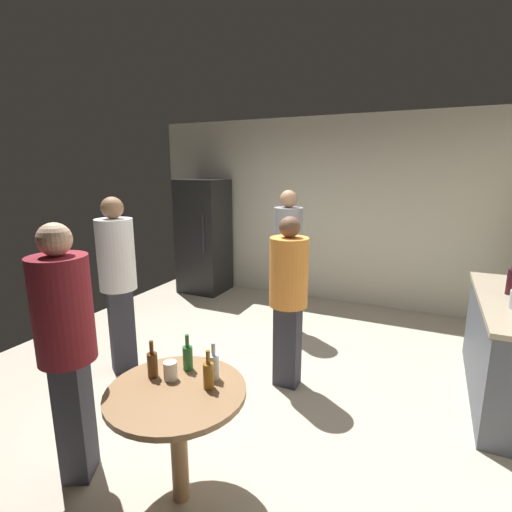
% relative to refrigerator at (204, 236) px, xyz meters
% --- Properties ---
extents(ground_plane, '(5.20, 5.20, 0.10)m').
position_rel_refrigerator_xyz_m(ground_plane, '(1.77, -2.20, -0.95)').
color(ground_plane, '#B2A893').
extents(wall_back, '(5.32, 0.06, 2.70)m').
position_rel_refrigerator_xyz_m(wall_back, '(1.77, 0.43, 0.45)').
color(wall_back, beige).
rests_on(wall_back, ground_plane).
extents(refrigerator, '(0.70, 0.68, 1.80)m').
position_rel_refrigerator_xyz_m(refrigerator, '(0.00, 0.00, 0.00)').
color(refrigerator, black).
rests_on(refrigerator, ground_plane).
extents(wine_bottle_on_counter, '(0.08, 0.08, 0.31)m').
position_rel_refrigerator_xyz_m(wine_bottle_on_counter, '(3.98, -1.39, 0.12)').
color(wine_bottle_on_counter, '#3F141E').
rests_on(wine_bottle_on_counter, kitchen_counter).
extents(foreground_table, '(0.80, 0.80, 0.73)m').
position_rel_refrigerator_xyz_m(foreground_table, '(2.08, -3.58, -0.27)').
color(foreground_table, olive).
rests_on(foreground_table, ground_plane).
extents(beer_bottle_amber, '(0.06, 0.06, 0.23)m').
position_rel_refrigerator_xyz_m(beer_bottle_amber, '(2.24, -3.49, -0.08)').
color(beer_bottle_amber, '#8C5919').
rests_on(beer_bottle_amber, foreground_table).
extents(beer_bottle_brown, '(0.06, 0.06, 0.23)m').
position_rel_refrigerator_xyz_m(beer_bottle_brown, '(1.87, -3.53, -0.08)').
color(beer_bottle_brown, '#593314').
rests_on(beer_bottle_brown, foreground_table).
extents(beer_bottle_green, '(0.06, 0.06, 0.23)m').
position_rel_refrigerator_xyz_m(beer_bottle_green, '(2.01, -3.37, -0.08)').
color(beer_bottle_green, '#26662D').
rests_on(beer_bottle_green, foreground_table).
extents(beer_bottle_clear, '(0.06, 0.06, 0.23)m').
position_rel_refrigerator_xyz_m(beer_bottle_clear, '(2.21, -3.39, -0.08)').
color(beer_bottle_clear, silver).
rests_on(beer_bottle_clear, foreground_table).
extents(plastic_cup_white, '(0.08, 0.08, 0.11)m').
position_rel_refrigerator_xyz_m(plastic_cup_white, '(1.98, -3.51, -0.11)').
color(plastic_cup_white, white).
rests_on(plastic_cup_white, foreground_table).
extents(person_in_gray_shirt, '(0.35, 0.35, 1.72)m').
position_rel_refrigerator_xyz_m(person_in_gray_shirt, '(1.78, -0.96, 0.11)').
color(person_in_gray_shirt, '#2D2D38').
rests_on(person_in_gray_shirt, ground_plane).
extents(person_in_white_shirt, '(0.47, 0.47, 1.71)m').
position_rel_refrigerator_xyz_m(person_in_white_shirt, '(0.67, -2.55, 0.10)').
color(person_in_white_shirt, '#2D2D38').
rests_on(person_in_white_shirt, ground_plane).
extents(person_in_maroon_shirt, '(0.46, 0.46, 1.66)m').
position_rel_refrigerator_xyz_m(person_in_maroon_shirt, '(1.37, -3.70, 0.07)').
color(person_in_maroon_shirt, '#2D2D38').
rests_on(person_in_maroon_shirt, ground_plane).
extents(person_in_orange_shirt, '(0.35, 0.35, 1.57)m').
position_rel_refrigerator_xyz_m(person_in_orange_shirt, '(2.22, -2.12, 0.01)').
color(person_in_orange_shirt, '#2D2D38').
rests_on(person_in_orange_shirt, ground_plane).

